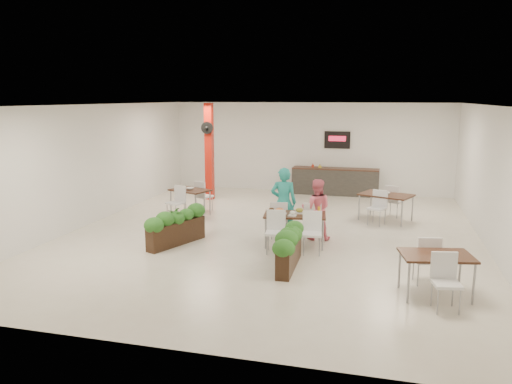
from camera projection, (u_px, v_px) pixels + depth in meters
ground at (271, 234)px, 12.50m from camera, size 12.00×12.00×0.00m
room_shell at (272, 155)px, 12.12m from camera, size 10.10×12.10×3.22m
red_column at (209, 150)px, 16.54m from camera, size 0.40×0.41×3.20m
service_counter at (335, 181)px, 17.53m from camera, size 3.00×0.64×2.20m
main_table at (294, 219)px, 11.45m from camera, size 1.50×1.77×0.92m
diner_man at (284, 202)px, 12.13m from camera, size 0.68×0.50×1.73m
diner_woman at (316, 209)px, 11.96m from camera, size 0.79×0.65×1.48m
planter_left at (176, 224)px, 11.55m from camera, size 0.90×1.65×0.91m
planter_right at (289, 245)px, 9.98m from camera, size 0.44×1.71×0.89m
side_table_a at (190, 194)px, 14.49m from camera, size 1.29×1.66×0.92m
side_table_b at (386, 198)px, 13.78m from camera, size 1.59×1.66×0.92m
side_table_c at (436, 261)px, 8.52m from camera, size 1.31×1.67×0.92m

